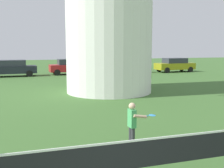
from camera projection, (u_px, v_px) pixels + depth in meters
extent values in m
cube|color=black|center=(142.00, 154.00, 5.40)|extent=(5.33, 0.01, 0.55)
cube|color=white|center=(143.00, 140.00, 5.37)|extent=(5.33, 0.02, 0.04)
cylinder|color=#333338|center=(131.00, 136.00, 7.70)|extent=(0.11, 0.11, 0.57)
cylinder|color=#333338|center=(133.00, 138.00, 7.57)|extent=(0.11, 0.11, 0.57)
cube|color=#4CB266|center=(132.00, 118.00, 7.56)|extent=(0.17, 0.29, 0.51)
sphere|color=#DBB28E|center=(132.00, 106.00, 7.51)|extent=(0.19, 0.19, 0.19)
cylinder|color=#DBB28E|center=(129.00, 117.00, 7.73)|extent=(0.08, 0.08, 0.38)
cylinder|color=#DBB28E|center=(140.00, 116.00, 7.46)|extent=(0.39, 0.10, 0.15)
cylinder|color=#338CCC|center=(145.00, 116.00, 7.51)|extent=(0.22, 0.04, 0.04)
ellipsoid|color=#338CCC|center=(152.00, 115.00, 7.59)|extent=(0.19, 0.25, 0.03)
cube|color=#1E232D|center=(12.00, 70.00, 26.02)|extent=(4.53, 1.94, 0.70)
cube|color=#2D333D|center=(12.00, 63.00, 25.93)|extent=(2.57, 1.63, 0.56)
cylinder|color=black|center=(28.00, 72.00, 27.38)|extent=(0.61, 0.21, 0.60)
cylinder|color=black|center=(29.00, 74.00, 25.80)|extent=(0.61, 0.21, 0.60)
cube|color=red|center=(69.00, 68.00, 28.09)|extent=(3.97, 1.84, 0.70)
cube|color=#2D333D|center=(69.00, 62.00, 28.01)|extent=(2.24, 1.58, 0.56)
cylinder|color=black|center=(80.00, 70.00, 29.37)|extent=(0.61, 0.20, 0.60)
cylinder|color=black|center=(84.00, 72.00, 27.79)|extent=(0.61, 0.20, 0.60)
cylinder|color=black|center=(55.00, 71.00, 28.49)|extent=(0.61, 0.20, 0.60)
cylinder|color=black|center=(57.00, 73.00, 26.90)|extent=(0.61, 0.20, 0.60)
cube|color=#334C99|center=(127.00, 67.00, 29.57)|extent=(4.02, 1.94, 0.70)
cube|color=#2D333D|center=(127.00, 61.00, 29.49)|extent=(2.29, 1.63, 0.56)
cylinder|color=black|center=(135.00, 69.00, 30.88)|extent=(0.61, 0.22, 0.60)
cylinder|color=black|center=(142.00, 70.00, 29.31)|extent=(0.61, 0.22, 0.60)
cylinder|color=black|center=(113.00, 70.00, 29.93)|extent=(0.61, 0.22, 0.60)
cylinder|color=black|center=(119.00, 71.00, 28.36)|extent=(0.61, 0.22, 0.60)
cube|color=#999919|center=(175.00, 66.00, 30.79)|extent=(4.51, 1.93, 0.70)
cube|color=#2D333D|center=(175.00, 61.00, 30.71)|extent=(2.55, 1.62, 0.56)
cylinder|color=black|center=(182.00, 68.00, 32.15)|extent=(0.61, 0.21, 0.60)
cylinder|color=black|center=(190.00, 69.00, 30.57)|extent=(0.61, 0.21, 0.60)
cylinder|color=black|center=(159.00, 69.00, 31.10)|extent=(0.61, 0.21, 0.60)
cylinder|color=black|center=(167.00, 70.00, 29.53)|extent=(0.61, 0.21, 0.60)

